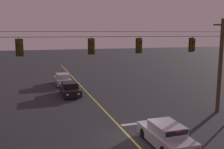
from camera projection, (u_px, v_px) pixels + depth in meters
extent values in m
plane|color=#28282B|center=(132.00, 140.00, 15.78)|extent=(180.00, 180.00, 0.00)
cube|color=#D1C64C|center=(96.00, 102.00, 24.46)|extent=(0.14, 60.00, 0.01)
cube|color=silver|center=(143.00, 123.00, 18.81)|extent=(3.40, 0.36, 0.01)
cylinder|color=#423021|center=(220.00, 66.00, 20.88)|extent=(0.32, 0.32, 7.73)
cube|color=#423021|center=(223.00, 25.00, 20.34)|extent=(1.80, 0.12, 0.12)
cylinder|color=slate|center=(223.00, 29.00, 20.39)|extent=(0.12, 0.12, 0.18)
cylinder|color=black|center=(116.00, 37.00, 17.79)|extent=(18.07, 0.03, 0.03)
cylinder|color=black|center=(116.00, 32.00, 17.73)|extent=(18.07, 0.02, 0.02)
cylinder|color=black|center=(19.00, 39.00, 15.89)|extent=(0.04, 0.04, 0.18)
cube|color=#332D0A|center=(19.00, 48.00, 15.98)|extent=(0.32, 0.26, 0.96)
cube|color=#332D0A|center=(19.00, 48.00, 16.12)|extent=(0.48, 0.03, 1.12)
sphere|color=#380A0A|center=(19.00, 43.00, 15.78)|extent=(0.17, 0.17, 0.17)
cylinder|color=#332D0A|center=(19.00, 43.00, 15.74)|extent=(0.20, 0.10, 0.20)
sphere|color=orange|center=(19.00, 48.00, 15.83)|extent=(0.17, 0.17, 0.17)
cylinder|color=#332D0A|center=(19.00, 47.00, 15.78)|extent=(0.20, 0.10, 0.20)
sphere|color=black|center=(19.00, 52.00, 15.88)|extent=(0.17, 0.17, 0.17)
cylinder|color=#332D0A|center=(19.00, 52.00, 15.83)|extent=(0.20, 0.10, 0.20)
cylinder|color=black|center=(92.00, 38.00, 17.28)|extent=(0.04, 0.04, 0.18)
cube|color=#332D0A|center=(92.00, 47.00, 17.37)|extent=(0.32, 0.26, 0.96)
cube|color=#332D0A|center=(91.00, 46.00, 17.51)|extent=(0.48, 0.03, 1.12)
sphere|color=#380A0A|center=(92.00, 42.00, 17.17)|extent=(0.17, 0.17, 0.17)
cylinder|color=#332D0A|center=(92.00, 42.00, 17.13)|extent=(0.20, 0.10, 0.20)
sphere|color=orange|center=(92.00, 47.00, 17.22)|extent=(0.17, 0.17, 0.17)
cylinder|color=#332D0A|center=(92.00, 46.00, 17.18)|extent=(0.20, 0.10, 0.20)
sphere|color=black|center=(92.00, 51.00, 17.27)|extent=(0.17, 0.17, 0.17)
cylinder|color=#332D0A|center=(92.00, 50.00, 17.22)|extent=(0.20, 0.10, 0.20)
cylinder|color=black|center=(140.00, 38.00, 18.34)|extent=(0.04, 0.04, 0.18)
cube|color=#332D0A|center=(139.00, 46.00, 18.43)|extent=(0.32, 0.26, 0.96)
cube|color=#332D0A|center=(139.00, 46.00, 18.56)|extent=(0.48, 0.03, 1.12)
sphere|color=#380A0A|center=(140.00, 42.00, 18.23)|extent=(0.17, 0.17, 0.17)
cylinder|color=#332D0A|center=(141.00, 41.00, 18.19)|extent=(0.20, 0.10, 0.20)
sphere|color=orange|center=(140.00, 46.00, 18.28)|extent=(0.17, 0.17, 0.17)
cylinder|color=#332D0A|center=(141.00, 45.00, 18.23)|extent=(0.20, 0.10, 0.20)
sphere|color=black|center=(140.00, 50.00, 18.32)|extent=(0.17, 0.17, 0.17)
cylinder|color=#332D0A|center=(141.00, 49.00, 18.28)|extent=(0.20, 0.10, 0.20)
cylinder|color=black|center=(193.00, 37.00, 19.67)|extent=(0.04, 0.04, 0.18)
cube|color=#332D0A|center=(192.00, 45.00, 19.76)|extent=(0.32, 0.26, 0.96)
cube|color=#332D0A|center=(191.00, 45.00, 19.90)|extent=(0.48, 0.03, 1.12)
sphere|color=#380A0A|center=(194.00, 41.00, 19.56)|extent=(0.17, 0.17, 0.17)
cylinder|color=#332D0A|center=(194.00, 41.00, 19.52)|extent=(0.20, 0.10, 0.20)
sphere|color=orange|center=(194.00, 45.00, 19.61)|extent=(0.17, 0.17, 0.17)
cylinder|color=#332D0A|center=(194.00, 44.00, 19.57)|extent=(0.20, 0.10, 0.20)
sphere|color=black|center=(193.00, 49.00, 19.66)|extent=(0.17, 0.17, 0.17)
cylinder|color=#332D0A|center=(194.00, 48.00, 19.61)|extent=(0.20, 0.10, 0.20)
cube|color=#A5A5AD|center=(165.00, 137.00, 14.99)|extent=(1.80, 4.30, 0.68)
cube|color=#A5A5AD|center=(167.00, 128.00, 14.78)|extent=(1.51, 2.15, 0.54)
cube|color=black|center=(159.00, 123.00, 15.66)|extent=(1.40, 0.21, 0.48)
cube|color=black|center=(177.00, 135.00, 13.78)|extent=(1.37, 0.18, 0.46)
cylinder|color=black|center=(144.00, 133.00, 16.04)|extent=(0.22, 0.64, 0.64)
cylinder|color=black|center=(166.00, 130.00, 16.51)|extent=(0.22, 0.64, 0.64)
cylinder|color=black|center=(190.00, 148.00, 14.01)|extent=(0.22, 0.64, 0.64)
cube|color=red|center=(178.00, 132.00, 13.64)|extent=(0.24, 0.04, 0.06)
cube|color=black|center=(70.00, 90.00, 27.16)|extent=(1.80, 4.30, 0.68)
cube|color=black|center=(70.00, 85.00, 27.18)|extent=(1.51, 2.15, 0.54)
cube|color=black|center=(71.00, 86.00, 26.30)|extent=(1.40, 0.21, 0.48)
cube|color=black|center=(68.00, 83.00, 28.18)|extent=(1.37, 0.18, 0.46)
cylinder|color=black|center=(80.00, 94.00, 26.18)|extent=(0.22, 0.64, 0.64)
cylinder|color=black|center=(64.00, 96.00, 25.71)|extent=(0.22, 0.64, 0.64)
cylinder|color=black|center=(75.00, 89.00, 28.69)|extent=(0.22, 0.64, 0.64)
cylinder|color=black|center=(61.00, 90.00, 28.21)|extent=(0.22, 0.64, 0.64)
sphere|color=white|center=(79.00, 94.00, 25.28)|extent=(0.20, 0.20, 0.20)
sphere|color=white|center=(68.00, 95.00, 24.95)|extent=(0.20, 0.20, 0.20)
cube|color=#A5A5AD|center=(63.00, 81.00, 32.80)|extent=(1.80, 4.30, 0.68)
cube|color=#A5A5AD|center=(62.00, 76.00, 32.81)|extent=(1.51, 2.15, 0.54)
cube|color=black|center=(63.00, 77.00, 31.93)|extent=(1.40, 0.21, 0.48)
cube|color=black|center=(62.00, 75.00, 33.81)|extent=(1.37, 0.18, 0.46)
cylinder|color=black|center=(70.00, 84.00, 31.81)|extent=(0.22, 0.64, 0.64)
cylinder|color=black|center=(58.00, 84.00, 31.34)|extent=(0.22, 0.64, 0.64)
cylinder|color=black|center=(67.00, 80.00, 34.32)|extent=(0.22, 0.64, 0.64)
cylinder|color=black|center=(56.00, 81.00, 33.84)|extent=(0.22, 0.64, 0.64)
sphere|color=white|center=(69.00, 83.00, 30.91)|extent=(0.20, 0.20, 0.20)
sphere|color=white|center=(60.00, 84.00, 30.58)|extent=(0.20, 0.20, 0.20)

